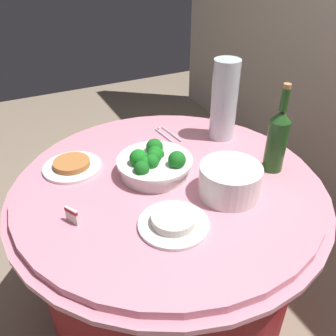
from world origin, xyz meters
The scene contains 10 objects.
ground_plane centered at (0.00, 0.00, 0.00)m, with size 6.00×6.00×0.00m, color gray.
buffet_table centered at (0.00, 0.00, 0.38)m, with size 1.16×1.16×0.74m.
broccoli_bowl centered at (-0.06, -0.03, 0.79)m, with size 0.28×0.28×0.12m.
plate_stack centered at (0.17, 0.15, 0.80)m, with size 0.21×0.21×0.11m.
wine_bottle centered at (0.11, 0.39, 0.87)m, with size 0.07×0.07×0.34m.
decorative_fruit_vase centered at (-0.19, 0.36, 0.89)m, with size 0.11×0.11×0.34m.
serving_tongs centered at (-0.31, 0.15, 0.74)m, with size 0.17×0.06×0.01m.
food_plate_peanuts centered at (-0.23, -0.29, 0.75)m, with size 0.22×0.22×0.03m.
food_plate_rice centered at (0.23, -0.10, 0.76)m, with size 0.22×0.22×0.04m.
label_placard_front centered at (0.08, -0.37, 0.77)m, with size 0.05×0.03×0.05m.
Camera 1 is at (0.95, -0.48, 1.49)m, focal length 38.19 mm.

